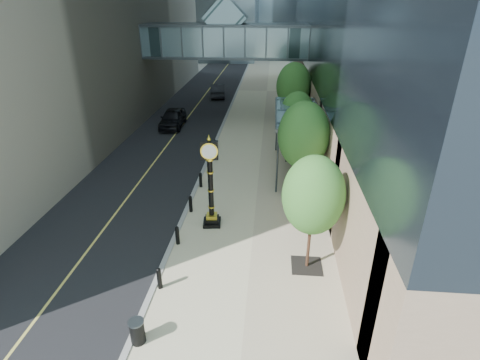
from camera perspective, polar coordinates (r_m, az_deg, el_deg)
name	(u,v)px	position (r m, az deg, el deg)	size (l,w,h in m)	color
ground	(220,310)	(15.68, -3.01, -19.20)	(320.00, 320.00, 0.00)	gray
road	(208,90)	(52.91, -4.82, 13.48)	(8.00, 180.00, 0.02)	black
sidewalk	(267,91)	(52.18, 4.11, 13.36)	(8.00, 180.00, 0.06)	#C2B895
curb	(237,91)	(52.39, -0.38, 13.47)	(0.25, 180.00, 0.07)	gray
skywalk	(226,39)	(39.43, -2.13, 20.74)	(17.00, 4.20, 5.80)	#44666D
entrance_canopy	(297,113)	(25.98, 8.74, 10.02)	(3.00, 8.00, 4.38)	#383F44
bollard_row	(196,192)	(23.04, -6.73, -1.80)	(0.20, 16.20, 0.90)	black
street_trees	(297,110)	(27.92, 8.74, 10.55)	(3.06, 28.59, 6.29)	black
street_clock	(211,189)	(19.52, -4.48, -1.35)	(1.02, 1.02, 4.98)	black
trash_bin	(137,332)	(14.68, -15.36, -21.44)	(0.52, 0.52, 0.90)	black
pedestrian	(289,185)	(22.93, 7.48, -0.74)	(0.65, 0.43, 1.79)	beige
car_near	(173,118)	(37.09, -10.22, 9.29)	(2.02, 5.03, 1.71)	black
car_far	(218,90)	(48.80, -3.41, 13.49)	(1.73, 4.95, 1.63)	black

